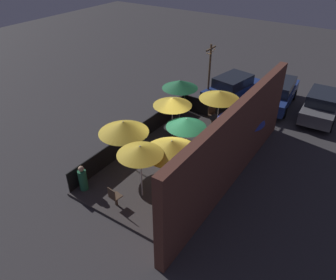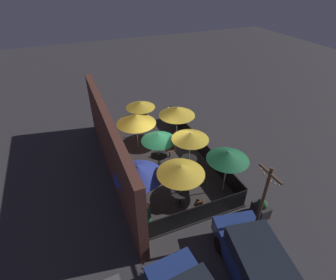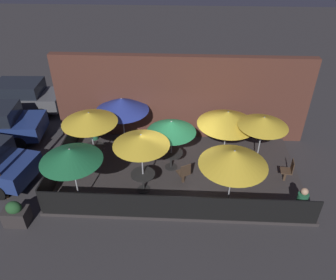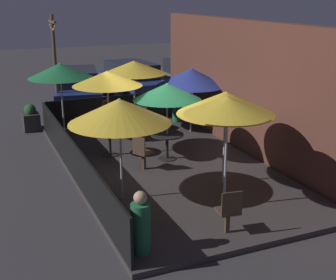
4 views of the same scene
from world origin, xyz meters
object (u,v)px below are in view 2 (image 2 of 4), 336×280
Objects in this scene: patron_0 at (147,214)px; planter_box at (261,208)px; patio_umbrella_4 at (138,171)px; patron_1 at (168,115)px; patio_umbrella_6 at (228,156)px; parked_car_0 at (257,265)px; patio_umbrella_1 at (190,136)px; patio_umbrella_5 at (177,111)px; patio_chair_1 at (144,120)px; dining_table_1 at (189,161)px; patio_umbrella_0 at (181,170)px; patio_chair_2 at (171,149)px; dining_table_2 at (159,157)px; light_post at (262,203)px; dining_table_0 at (180,195)px; patio_umbrella_7 at (136,119)px; patio_umbrella_3 at (140,105)px; patio_umbrella_2 at (159,137)px; patio_chair_0 at (201,203)px.

planter_box is at bearing 154.01° from patron_0.
patio_umbrella_4 is 7.64m from patron_1.
parked_car_0 is (-4.10, 1.33, -1.40)m from patio_umbrella_6.
patio_umbrella_1 is 3.00m from patio_umbrella_5.
patio_umbrella_6 is at bearing 20.19° from patio_chair_1.
dining_table_1 is 0.71× the size of patron_0.
patio_umbrella_0 is 2.53× the size of patio_chair_1.
patio_umbrella_0 reaches higher than patio_chair_1.
patio_umbrella_6 is at bearing -157.25° from patio_umbrella_1.
patron_0 is 1.34× the size of planter_box.
patio_chair_2 is (-3.80, -0.34, 0.00)m from patio_chair_1.
patio_chair_1 is (5.23, 0.77, -0.10)m from dining_table_1.
dining_table_1 reaches higher than dining_table_2.
patron_0 is at bearing 145.41° from patio_umbrella_5.
planter_box is at bearing -50.75° from light_post.
dining_table_0 is at bearing 144.76° from patio_umbrella_1.
patio_umbrella_5 reaches higher than dining_table_1.
patron_0 is (-5.54, 1.27, -1.40)m from patio_umbrella_7.
light_post is (-10.04, -1.31, 1.50)m from patio_chair_1.
patio_umbrella_1 reaches higher than patio_umbrella_6.
patio_umbrella_5 reaches higher than patio_chair_2.
patio_umbrella_1 is 5.54m from patio_chair_1.
patio_umbrella_5 is 1.89× the size of patron_0.
patio_umbrella_5 is at bearing -11.27° from patio_umbrella_1.
patio_umbrella_0 is 0.98× the size of patio_umbrella_6.
patio_umbrella_3 reaches higher than patio_umbrella_6.
patio_umbrella_6 reaches higher than parked_car_0.
planter_box is (-9.14, -2.41, -0.22)m from patio_chair_1.
parked_car_0 is at bearing -172.94° from dining_table_2.
patio_umbrella_5 is 2.35m from patio_chair_2.
patio_umbrella_3 is 1.06× the size of patio_umbrella_5.
patron_0 is (-3.47, 1.85, -1.31)m from patio_umbrella_2.
patio_umbrella_4 is at bearing -12.17° from patio_chair_1.
light_post is at bearing 69.72° from patio_chair_2.
patio_chair_1 is at bearing -42.84° from patio_chair_0.
patio_umbrella_4 is at bearing 164.60° from patio_umbrella_7.
patio_chair_2 is at bearing -162.70° from patio_umbrella_3.
patio_umbrella_5 is at bearing -56.15° from patio_chair_0.
dining_table_2 is (-2.01, 1.92, -1.43)m from patio_umbrella_5.
dining_table_1 is (0.00, 0.00, -1.58)m from patio_umbrella_1.
patron_0 is (-7.77, 2.42, 0.07)m from patio_chair_1.
patio_umbrella_5 is at bearing -0.36° from light_post.
patio_umbrella_4 is 5.65m from planter_box.
patio_umbrella_2 reaches higher than patron_1.
patio_chair_1 is 0.76× the size of patron_0.
patio_umbrella_7 is at bearing -19.64° from patio_chair_1.
patio_umbrella_7 is 3.89m from patron_1.
planter_box is (-4.84, -2.98, -1.60)m from patio_umbrella_2.
light_post is (-2.27, -3.73, 1.43)m from patron_0.
patio_umbrella_0 is at bearing -174.99° from patio_umbrella_7.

